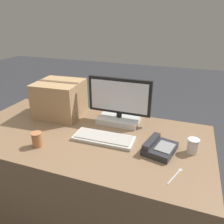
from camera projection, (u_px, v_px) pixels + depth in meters
The scene contains 9 objects.
ground_plane at pixel (89, 209), 1.92m from camera, with size 12.00×12.00×0.00m, color #38383D.
office_desk at pixel (87, 175), 1.76m from camera, with size 1.80×0.90×0.76m.
monitor at pixel (119, 106), 1.73m from camera, with size 0.50×0.22×0.37m.
keyboard at pixel (104, 138), 1.52m from camera, with size 0.43×0.18×0.03m.
desk_phone at pixel (159, 148), 1.39m from camera, with size 0.22×0.25×0.07m.
paper_cup_left at pixel (37, 139), 1.44m from camera, with size 0.07×0.07×0.10m.
paper_cup_right at pixel (193, 146), 1.37m from camera, with size 0.07×0.07×0.10m.
spoon at pixel (177, 174), 1.20m from camera, with size 0.07×0.16×0.00m.
cardboard_box at pixel (60, 99), 1.86m from camera, with size 0.38×0.36×0.30m.
Camera 1 is at (0.67, -1.25, 1.56)m, focal length 35.00 mm.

